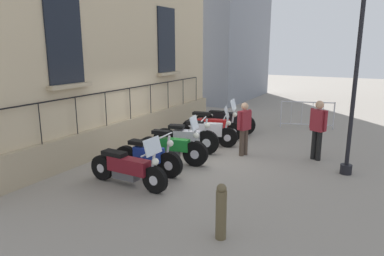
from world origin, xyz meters
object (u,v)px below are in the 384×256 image
(motorcycle_blue, at_px, (148,158))
(motorcycle_silver, at_px, (186,139))
(motorcycle_green, at_px, (173,148))
(bollard, at_px, (221,211))
(motorcycle_black, at_px, (225,121))
(pedestrian_walking, at_px, (318,127))
(motorcycle_maroon, at_px, (128,168))
(motorcycle_white, at_px, (206,133))
(motorcycle_red, at_px, (212,126))
(crowd_barrier, at_px, (307,114))
(pedestrian_standing, at_px, (244,126))
(lamppost, at_px, (363,9))

(motorcycle_blue, bearing_deg, motorcycle_silver, 90.77)
(motorcycle_blue, bearing_deg, motorcycle_green, 83.16)
(motorcycle_blue, height_order, bollard, motorcycle_blue)
(motorcycle_black, height_order, pedestrian_walking, pedestrian_walking)
(motorcycle_maroon, xyz_separation_m, motorcycle_blue, (-0.08, 0.87, -0.02))
(motorcycle_maroon, distance_m, motorcycle_white, 3.81)
(pedestrian_walking, bearing_deg, motorcycle_red, 168.21)
(motorcycle_red, bearing_deg, crowd_barrier, 50.81)
(bollard, bearing_deg, motorcycle_black, 112.63)
(motorcycle_silver, relative_size, crowd_barrier, 1.02)
(motorcycle_black, distance_m, crowd_barrier, 3.32)
(bollard, relative_size, pedestrian_standing, 0.62)
(motorcycle_white, height_order, pedestrian_standing, pedestrian_standing)
(motorcycle_black, bearing_deg, pedestrian_walking, -25.45)
(motorcycle_blue, relative_size, motorcycle_white, 0.97)
(motorcycle_green, xyz_separation_m, motorcycle_white, (0.06, 1.95, 0.01))
(motorcycle_green, bearing_deg, lamppost, 17.86)
(motorcycle_white, height_order, motorcycle_black, motorcycle_white)
(crowd_barrier, relative_size, pedestrian_standing, 1.23)
(lamppost, distance_m, pedestrian_standing, 4.13)
(motorcycle_white, xyz_separation_m, motorcycle_red, (-0.23, 0.95, -0.01))
(motorcycle_white, xyz_separation_m, lamppost, (4.17, -0.59, 3.47))
(crowd_barrier, bearing_deg, motorcycle_red, -129.19)
(motorcycle_green, bearing_deg, crowd_barrier, 68.53)
(motorcycle_black, xyz_separation_m, bollard, (2.79, -6.70, 0.02))
(motorcycle_red, bearing_deg, bollard, -63.58)
(bollard, height_order, pedestrian_standing, pedestrian_standing)
(motorcycle_maroon, xyz_separation_m, motorcycle_white, (0.10, 3.81, 0.01))
(motorcycle_maroon, height_order, motorcycle_white, motorcycle_white)
(lamppost, relative_size, pedestrian_standing, 3.17)
(motorcycle_green, xyz_separation_m, pedestrian_standing, (1.44, 1.59, 0.44))
(bollard, relative_size, pedestrian_walking, 0.58)
(motorcycle_silver, bearing_deg, pedestrian_walking, 18.55)
(pedestrian_standing, bearing_deg, motorcycle_white, 165.40)
(bollard, bearing_deg, motorcycle_green, 133.06)
(motorcycle_white, bearing_deg, motorcycle_silver, -101.78)
(motorcycle_white, distance_m, crowd_barrier, 4.69)
(bollard, bearing_deg, crowd_barrier, 92.14)
(motorcycle_maroon, height_order, motorcycle_black, motorcycle_maroon)
(motorcycle_maroon, distance_m, motorcycle_green, 1.85)
(bollard, bearing_deg, pedestrian_walking, 82.60)
(motorcycle_silver, height_order, pedestrian_walking, pedestrian_walking)
(motorcycle_white, distance_m, pedestrian_walking, 3.35)
(motorcycle_white, relative_size, pedestrian_walking, 1.18)
(motorcycle_green, relative_size, bollard, 2.11)
(motorcycle_maroon, relative_size, crowd_barrier, 1.12)
(motorcycle_black, height_order, lamppost, lamppost)
(motorcycle_white, relative_size, bollard, 2.04)
(lamppost, height_order, pedestrian_standing, lamppost)
(pedestrian_standing, bearing_deg, crowd_barrier, 78.10)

